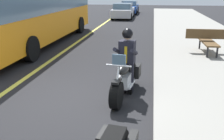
% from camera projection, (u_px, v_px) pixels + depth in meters
% --- Properties ---
extents(ground_plane, '(80.00, 80.00, 0.00)m').
position_uv_depth(ground_plane, '(73.00, 101.00, 6.37)').
color(ground_plane, black).
extents(lane_center_stripe, '(60.00, 0.16, 0.01)m').
position_uv_depth(lane_center_stripe, '(0.00, 96.00, 6.66)').
color(lane_center_stripe, '#E5DB4C').
rests_on(lane_center_stripe, ground_plane).
extents(motorcycle_main, '(2.22, 0.77, 1.26)m').
position_uv_depth(motorcycle_main, '(125.00, 79.00, 6.61)').
color(motorcycle_main, black).
rests_on(motorcycle_main, ground_plane).
extents(rider_main, '(0.67, 0.60, 1.74)m').
position_uv_depth(rider_main, '(127.00, 55.00, 6.61)').
color(rider_main, black).
rests_on(rider_main, ground_plane).
extents(bus_near, '(11.05, 2.70, 3.30)m').
position_uv_depth(bus_near, '(35.00, 6.00, 12.44)').
color(bus_near, orange).
rests_on(bus_near, ground_plane).
extents(car_silver, '(4.60, 1.92, 1.40)m').
position_uv_depth(car_silver, '(123.00, 11.00, 24.03)').
color(car_silver, silver).
rests_on(car_silver, ground_plane).
extents(car_dark, '(4.60, 1.92, 1.40)m').
position_uv_depth(car_dark, '(130.00, 7.00, 28.72)').
color(car_dark, navy).
rests_on(car_dark, ground_plane).
extents(bench_sidewalk, '(1.81, 1.80, 0.95)m').
position_uv_depth(bench_sidewalk, '(208.00, 39.00, 10.43)').
color(bench_sidewalk, brown).
rests_on(bench_sidewalk, sidewalk_curb).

